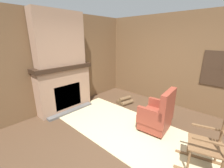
# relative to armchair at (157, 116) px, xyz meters

# --- Properties ---
(ground_plane) EXTENTS (14.00, 14.00, 0.00)m
(ground_plane) POSITION_rel_armchair_xyz_m (-0.21, -0.83, -0.36)
(ground_plane) COLOR #4C3523
(wood_panel_wall_left) EXTENTS (0.06, 5.47, 2.70)m
(wood_panel_wall_left) POSITION_rel_armchair_xyz_m (-2.68, -0.83, 0.99)
(wood_panel_wall_left) COLOR brown
(wood_panel_wall_left) RESTS_ON ground
(wood_panel_wall_back) EXTENTS (5.47, 0.09, 2.70)m
(wood_panel_wall_back) POSITION_rel_armchair_xyz_m (-0.18, 1.63, 0.98)
(wood_panel_wall_back) COLOR brown
(wood_panel_wall_back) RESTS_ON ground
(fireplace_hearth) EXTENTS (0.59, 1.61, 1.30)m
(fireplace_hearth) POSITION_rel_armchair_xyz_m (-2.44, -0.83, 0.28)
(fireplace_hearth) COLOR #9E7A60
(fireplace_hearth) RESTS_ON ground
(chimney_breast) EXTENTS (0.34, 1.33, 1.38)m
(chimney_breast) POSITION_rel_armchair_xyz_m (-2.45, -0.83, 1.63)
(chimney_breast) COLOR #9E7A60
(chimney_breast) RESTS_ON fireplace_hearth
(area_rug) EXTENTS (3.63, 1.62, 0.01)m
(area_rug) POSITION_rel_armchair_xyz_m (-0.54, -0.44, -0.36)
(area_rug) COLOR #C6B789
(area_rug) RESTS_ON ground
(armchair) EXTENTS (0.67, 0.75, 0.98)m
(armchair) POSITION_rel_armchair_xyz_m (0.00, 0.00, 0.00)
(armchair) COLOR brown
(armchair) RESTS_ON ground
(rocking_chair) EXTENTS (0.89, 0.64, 1.20)m
(rocking_chair) POSITION_rel_armchair_xyz_m (1.07, -0.47, 0.05)
(rocking_chair) COLOR brown
(rocking_chair) RESTS_ON ground
(firewood_stack) EXTENTS (0.44, 0.49, 0.22)m
(firewood_stack) POSITION_rel_armchair_xyz_m (-1.42, 0.66, -0.28)
(firewood_stack) COLOR brown
(firewood_stack) RESTS_ON ground
(oil_lamp_vase) EXTENTS (0.09, 0.09, 0.30)m
(oil_lamp_vase) POSITION_rel_armchair_xyz_m (-2.49, -1.05, 1.04)
(oil_lamp_vase) COLOR #47708E
(oil_lamp_vase) RESTS_ON fireplace_hearth
(storage_case) EXTENTS (0.17, 0.26, 0.14)m
(storage_case) POSITION_rel_armchair_xyz_m (-2.49, -0.73, 1.01)
(storage_case) COLOR gray
(storage_case) RESTS_ON fireplace_hearth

